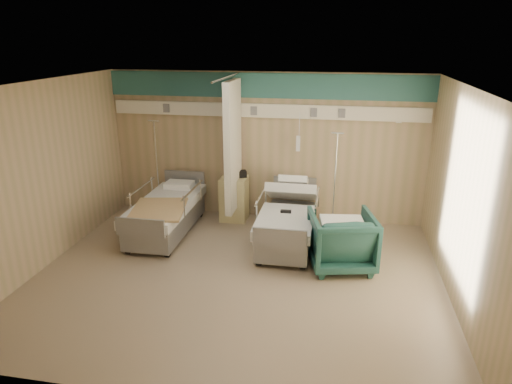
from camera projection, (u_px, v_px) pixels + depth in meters
The scene contains 13 objects.
ground at pixel (237, 277), 6.81m from camera, with size 6.00×5.00×0.00m, color gray.
room_walls at pixel (237, 151), 6.45m from camera, with size 6.04×5.04×2.82m.
bed_right at pixel (288, 226), 7.82m from camera, with size 1.00×2.16×0.63m, color silver, non-canonical shape.
bed_left at pixel (166, 217), 8.20m from camera, with size 1.00×2.16×0.63m, color silver, non-canonical shape.
bedside_cabinet at pixel (234, 199), 8.82m from camera, with size 0.50×0.48×0.85m, color #CEC081.
visitor_armchair at pixel (341, 240), 6.98m from camera, with size 0.94×0.97×0.88m, color #20504A.
waffle_blanket at pixel (343, 212), 6.80m from camera, with size 0.64×0.57×0.07m, color white.
iv_stand_right at pixel (333, 211), 8.35m from camera, with size 0.33×0.33×1.83m.
iv_stand_left at pixel (159, 196), 9.07m from camera, with size 0.34×0.34×1.90m.
call_remote at pixel (286, 211), 7.56m from camera, with size 0.17×0.08×0.04m, color black.
tan_blanket at pixel (158, 209), 7.65m from camera, with size 0.86×1.08×0.04m, color tan.
toiletry_bag at pixel (240, 174), 8.69m from camera, with size 0.23×0.15×0.12m, color black.
white_cup at pixel (229, 175), 8.63m from camera, with size 0.08×0.08×0.12m, color white.
Camera 1 is at (1.38, -5.88, 3.41)m, focal length 32.00 mm.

